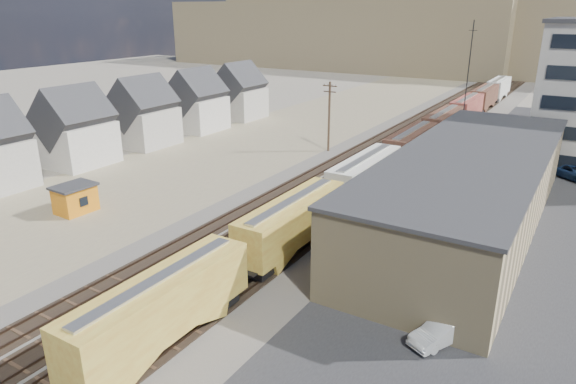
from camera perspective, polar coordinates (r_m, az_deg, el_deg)
The scene contains 14 objects.
ground at distance 38.38m, azimuth -13.43°, elevation -11.47°, with size 300.00×300.00×0.00m, color #6B6356.
ballast_bed at distance 79.00m, azimuth 12.68°, elevation 4.92°, with size 18.00×200.00×0.06m, color #4C4742.
dirt_yard at distance 79.05m, azimuth -3.65°, elevation 5.36°, with size 24.00×180.00×0.03m, color #7A6B54.
asphalt_lot at distance 60.92m, azimuth 27.64°, elevation -1.32°, with size 26.00×120.00×0.04m, color #232326.
rail_tracks at distance 79.15m, azimuth 12.30°, elevation 5.03°, with size 11.40×200.00×0.24m.
freight_train at distance 76.56m, azimuth 15.33°, elevation 6.37°, with size 3.00×119.74×4.46m.
warehouse at distance 51.06m, azimuth 19.52°, elevation 0.42°, with size 12.40×40.40×7.25m.
utility_pole_north at distance 73.79m, azimuth 4.60°, elevation 8.51°, with size 2.20×0.32×10.00m.
radio_mast at distance 85.27m, azimuth 19.29°, elevation 11.61°, with size 1.20×0.16×18.00m.
townhouse_row at distance 76.63m, azimuth -19.01°, elevation 7.19°, with size 8.15×68.16×10.47m.
hills_north at distance 192.17m, azimuth 25.27°, elevation 16.29°, with size 265.00×80.00×32.00m.
maintenance_shed at distance 56.02m, azimuth -22.58°, elevation -0.65°, with size 3.22×4.09×2.91m.
parked_car_white at distance 34.07m, azimuth 16.63°, elevation -14.71°, with size 1.54×4.41×1.45m, color silver.
parked_car_blue at distance 71.16m, azimuth 29.16°, elevation 1.92°, with size 2.79×6.05×1.68m, color navy.
Camera 1 is at (24.04, -22.69, 19.50)m, focal length 32.00 mm.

